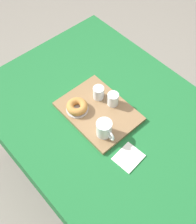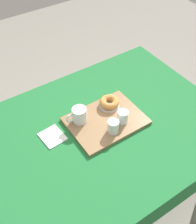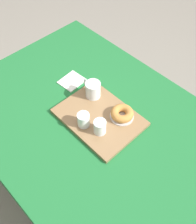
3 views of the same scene
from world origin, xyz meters
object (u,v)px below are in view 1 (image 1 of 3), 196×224
(dining_table, at_px, (107,122))
(paper_napkin, at_px, (129,157))
(water_glass_far, at_px, (113,100))
(tea_mug_left, at_px, (104,129))
(serving_tray, at_px, (98,111))
(donut_plate_left, at_px, (77,109))
(sugar_donut_left, at_px, (77,106))
(water_glass_near, at_px, (99,93))

(dining_table, xyz_separation_m, paper_napkin, (0.27, -0.10, 0.08))
(water_glass_far, bearing_deg, paper_napkin, -29.55)
(paper_napkin, bearing_deg, water_glass_far, 150.45)
(tea_mug_left, bearing_deg, serving_tray, 149.85)
(serving_tray, distance_m, donut_plate_left, 0.12)
(dining_table, xyz_separation_m, sugar_donut_left, (-0.13, -0.11, 0.13))
(water_glass_far, bearing_deg, water_glass_near, -161.40)
(donut_plate_left, bearing_deg, sugar_donut_left, 0.00)
(donut_plate_left, relative_size, paper_napkin, 0.92)
(donut_plate_left, bearing_deg, dining_table, 41.32)
(dining_table, xyz_separation_m, water_glass_far, (-0.03, 0.06, 0.13))
(water_glass_far, bearing_deg, tea_mug_left, -56.18)
(dining_table, height_order, sugar_donut_left, sugar_donut_left)
(serving_tray, height_order, donut_plate_left, donut_plate_left)
(serving_tray, relative_size, paper_napkin, 3.17)
(water_glass_far, xyz_separation_m, donut_plate_left, (-0.10, -0.18, -0.03))
(serving_tray, distance_m, water_glass_near, 0.11)
(sugar_donut_left, bearing_deg, water_glass_far, 60.39)
(serving_tray, distance_m, tea_mug_left, 0.16)
(water_glass_far, bearing_deg, dining_table, -65.88)
(serving_tray, relative_size, donut_plate_left, 3.43)
(dining_table, bearing_deg, sugar_donut_left, -138.68)
(water_glass_near, xyz_separation_m, water_glass_far, (0.09, 0.03, 0.00))
(tea_mug_left, xyz_separation_m, water_glass_far, (-0.11, 0.17, -0.01))
(serving_tray, distance_m, sugar_donut_left, 0.12)
(dining_table, distance_m, water_glass_far, 0.15)
(tea_mug_left, height_order, water_glass_near, tea_mug_left)
(tea_mug_left, height_order, paper_napkin, tea_mug_left)
(tea_mug_left, distance_m, paper_napkin, 0.19)
(sugar_donut_left, bearing_deg, serving_tray, 44.83)
(dining_table, distance_m, serving_tray, 0.11)
(tea_mug_left, xyz_separation_m, paper_napkin, (0.18, 0.00, -0.06))
(tea_mug_left, bearing_deg, sugar_donut_left, -178.23)
(paper_napkin, bearing_deg, dining_table, 158.78)
(sugar_donut_left, bearing_deg, water_glass_near, 84.99)
(water_glass_far, xyz_separation_m, sugar_donut_left, (-0.10, -0.18, -0.01))
(tea_mug_left, relative_size, water_glass_far, 1.63)
(water_glass_near, height_order, water_glass_far, same)
(sugar_donut_left, bearing_deg, paper_napkin, 1.52)
(water_glass_near, distance_m, donut_plate_left, 0.15)
(serving_tray, bearing_deg, water_glass_far, 79.65)
(water_glass_far, xyz_separation_m, paper_napkin, (0.30, -0.17, -0.05))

